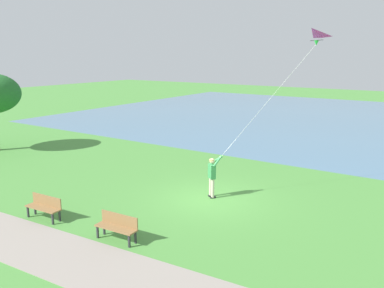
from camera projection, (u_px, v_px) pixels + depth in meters
name	position (u px, v px, depth m)	size (l,w,h in m)	color
ground_plane	(211.00, 199.00, 16.88)	(120.00, 120.00, 0.00)	#4C8E3D
lake_water	(306.00, 117.00, 39.23)	(36.00, 44.00, 0.01)	teal
walkway_path	(46.00, 250.00, 12.48)	(2.40, 32.00, 0.02)	gray
person_kite_flyer	(212.00, 174.00, 16.87)	(0.61, 0.56, 1.83)	#232328
flying_kite	(311.00, 38.00, 17.05)	(3.93, 3.14, 5.27)	#E02D9E
park_bench_near_walkway	(117.00, 225.00, 13.06)	(0.54, 1.53, 0.88)	olive
park_bench_far_walkway	(45.00, 206.00, 14.76)	(0.54, 1.53, 0.88)	olive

